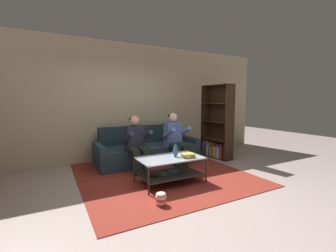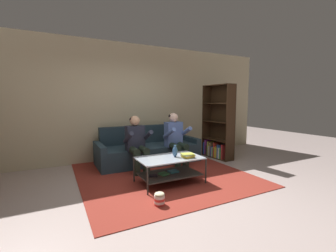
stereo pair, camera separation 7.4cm
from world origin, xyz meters
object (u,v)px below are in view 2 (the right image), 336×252
Objects in this scene: person_seated_left at (137,141)px; popcorn_tub at (159,199)px; person_seated_right at (176,137)px; couch at (148,151)px; coffee_table at (169,166)px; bookshelf at (218,132)px; vase at (175,151)px; book_stack at (188,155)px.

popcorn_tub is at bearing -98.62° from person_seated_left.
person_seated_right is at bearing 54.35° from popcorn_tub.
couch is 0.81m from person_seated_right.
coffee_table is 2.31m from bookshelf.
couch is at bearing 83.03° from coffee_table.
vase is at bearing -119.81° from person_seated_right.
book_stack is at bearing -108.27° from person_seated_right.
book_stack is 1.30× the size of popcorn_tub.
bookshelf is at bearing 35.91° from book_stack.
vase is at bearing -66.46° from person_seated_left.
popcorn_tub is at bearing -132.06° from vase.
couch is at bearing 50.11° from person_seated_left.
couch is 11.27× the size of vase.
coffee_table is 5.38× the size of vase.
coffee_table is (-0.64, -0.92, -0.34)m from person_seated_right.
book_stack is 0.13× the size of bookshelf.
couch is 1.49m from coffee_table.
couch is at bearing 130.08° from person_seated_right.
person_seated_right is 1.18m from coffee_table.
person_seated_right reaches higher than popcorn_tub.
popcorn_tub is at bearing -125.65° from person_seated_right.
person_seated_right is 6.22× the size of popcorn_tub.
book_stack is at bearing 34.56° from popcorn_tub.
bookshelf reaches higher than person_seated_right.
bookshelf is at bearing 4.21° from person_seated_left.
vase is at bearing -0.04° from coffee_table.
vase is (0.40, -0.92, -0.07)m from person_seated_left.
popcorn_tub is at bearing -126.53° from coffee_table.
popcorn_tub is (-0.71, -2.19, -0.19)m from couch.
popcorn_tub is (-2.53, -1.81, -0.58)m from bookshelf.
couch is at bearing 72.00° from popcorn_tub.
popcorn_tub is (-0.53, -0.72, -0.22)m from coffee_table.
couch is 0.81m from person_seated_left.
person_seated_left reaches higher than coffee_table.
book_stack is at bearing -86.14° from couch.
person_seated_right is (0.93, 0.00, 0.02)m from person_seated_left.
book_stack is 2.12m from bookshelf.
bookshelf reaches higher than couch.
coffee_table is at bearing 152.27° from book_stack.
coffee_table is at bearing 179.96° from vase.
vase is at bearing -150.03° from bookshelf.
couch reaches higher than popcorn_tub.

